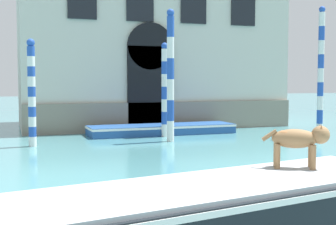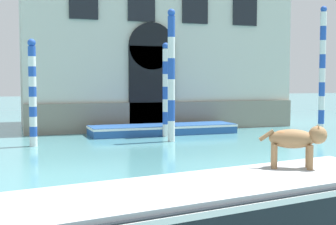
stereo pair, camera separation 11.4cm
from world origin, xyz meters
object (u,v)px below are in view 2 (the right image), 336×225
at_px(boat_foreground, 215,206).
at_px(mooring_pole_3, 166,89).
at_px(dog_on_deck, 297,140).
at_px(mooring_pole_2, 171,75).
at_px(boat_moored_near_palazzo, 163,129).
at_px(mooring_pole_1, 322,72).
at_px(mooring_pole_0, 33,92).

bearing_deg(boat_foreground, mooring_pole_3, 65.16).
height_order(dog_on_deck, mooring_pole_2, mooring_pole_2).
bearing_deg(mooring_pole_3, boat_foreground, -104.38).
xyz_separation_m(mooring_pole_2, mooring_pole_3, (0.23, 1.32, -0.51)).
height_order(mooring_pole_2, mooring_pole_3, mooring_pole_2).
relative_size(boat_moored_near_palazzo, mooring_pole_1, 1.21).
relative_size(boat_foreground, mooring_pole_0, 1.96).
relative_size(mooring_pole_0, mooring_pole_1, 0.71).
distance_m(boat_foreground, dog_on_deck, 1.87).
bearing_deg(mooring_pole_2, boat_moored_near_palazzo, 79.85).
bearing_deg(mooring_pole_3, dog_on_deck, -96.10).
relative_size(mooring_pole_1, mooring_pole_2, 1.06).
xyz_separation_m(mooring_pole_0, mooring_pole_1, (9.94, -0.91, 0.67)).
bearing_deg(mooring_pole_0, dog_on_deck, -67.68).
bearing_deg(boat_moored_near_palazzo, mooring_pole_0, -160.53).
bearing_deg(mooring_pole_1, boat_moored_near_palazzo, 151.53).
relative_size(boat_moored_near_palazzo, mooring_pole_0, 1.70).
height_order(boat_moored_near_palazzo, mooring_pole_3, mooring_pole_3).
distance_m(boat_moored_near_palazzo, mooring_pole_2, 2.95).
relative_size(dog_on_deck, mooring_pole_1, 0.20).
xyz_separation_m(mooring_pole_1, mooring_pole_3, (-5.24, 1.99, -0.63)).
distance_m(boat_foreground, mooring_pole_2, 9.63).
bearing_deg(mooring_pole_2, mooring_pole_3, 80.16).
relative_size(mooring_pole_0, mooring_pole_2, 0.76).
xyz_separation_m(boat_foreground, dog_on_deck, (1.62, 0.52, 0.78)).
bearing_deg(dog_on_deck, mooring_pole_0, 140.91).
height_order(mooring_pole_0, mooring_pole_1, mooring_pole_1).
xyz_separation_m(mooring_pole_0, mooring_pole_3, (4.70, 1.07, 0.04)).
bearing_deg(dog_on_deck, mooring_pole_1, 80.15).
xyz_separation_m(boat_foreground, mooring_pole_3, (2.68, 10.45, 1.36)).
height_order(mooring_pole_1, mooring_pole_3, mooring_pole_1).
height_order(mooring_pole_0, mooring_pole_3, mooring_pole_3).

